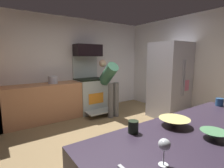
% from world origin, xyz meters
% --- Properties ---
extents(ground_plane, '(5.20, 4.80, 0.02)m').
position_xyz_m(ground_plane, '(0.00, 0.00, -0.01)').
color(ground_plane, olive).
extents(wall_back, '(5.20, 0.12, 2.60)m').
position_xyz_m(wall_back, '(0.00, 2.34, 1.30)').
color(wall_back, silver).
rests_on(wall_back, ground).
extents(wall_right, '(0.12, 4.80, 2.60)m').
position_xyz_m(wall_right, '(2.54, 0.00, 1.30)').
color(wall_right, silver).
rests_on(wall_right, ground).
extents(lower_cabinet_run, '(2.40, 0.60, 0.90)m').
position_xyz_m(lower_cabinet_run, '(-0.90, 1.98, 0.45)').
color(lower_cabinet_run, tan).
rests_on(lower_cabinet_run, ground).
extents(oven_range, '(0.76, 1.03, 1.56)m').
position_xyz_m(oven_range, '(0.54, 1.97, 0.51)').
color(oven_range, '#B1BBB6').
rests_on(oven_range, ground).
extents(microwave, '(0.74, 0.38, 0.32)m').
position_xyz_m(microwave, '(0.54, 2.06, 1.73)').
color(microwave, black).
rests_on(microwave, oven_range).
extents(refrigerator, '(0.87, 0.80, 1.90)m').
position_xyz_m(refrigerator, '(2.03, 0.46, 0.95)').
color(refrigerator, '#B5B6C6').
rests_on(refrigerator, ground).
extents(person_cook, '(0.31, 0.71, 1.47)m').
position_xyz_m(person_cook, '(0.82, 1.41, 0.89)').
color(person_cook, '#616161').
rests_on(person_cook, ground).
extents(mixing_bowl_large, '(0.20, 0.20, 0.06)m').
position_xyz_m(mixing_bowl_large, '(-0.28, -1.67, 0.93)').
color(mixing_bowl_large, '#55905D').
rests_on(mixing_bowl_large, counter_island).
extents(mixing_bowl_small, '(0.29, 0.29, 0.07)m').
position_xyz_m(mixing_bowl_small, '(-0.31, -1.33, 0.94)').
color(mixing_bowl_small, '#DDCD74').
rests_on(mixing_bowl_small, counter_island).
extents(wine_glass_mid, '(0.07, 0.07, 0.17)m').
position_xyz_m(wine_glass_mid, '(-0.88, -1.66, 1.03)').
color(wine_glass_mid, silver).
rests_on(wine_glass_mid, counter_island).
extents(mug_coffee, '(0.09, 0.09, 0.10)m').
position_xyz_m(mug_coffee, '(0.77, -1.27, 0.95)').
color(mug_coffee, '#2B5484').
rests_on(mug_coffee, counter_island).
extents(mug_tea, '(0.09, 0.09, 0.11)m').
position_xyz_m(mug_tea, '(-0.73, -1.22, 0.95)').
color(mug_tea, black).
rests_on(mug_tea, counter_island).
extents(stock_pot, '(0.22, 0.22, 0.18)m').
position_xyz_m(stock_pot, '(-0.47, 1.98, 0.99)').
color(stock_pot, '#B4B5C2').
rests_on(stock_pot, lower_cabinet_run).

